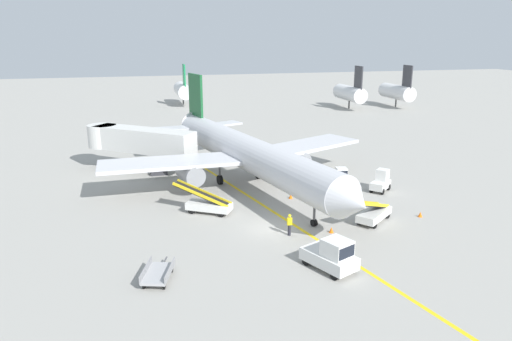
{
  "coord_description": "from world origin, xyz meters",
  "views": [
    {
      "loc": [
        -10.0,
        -33.23,
        14.53
      ],
      "look_at": [
        0.88,
        7.73,
        2.5
      ],
      "focal_mm": 33.51,
      "sensor_mm": 36.0,
      "label": 1
    }
  ],
  "objects": [
    {
      "name": "ground_plane",
      "position": [
        0.0,
        0.0,
        0.0
      ],
      "size": [
        300.0,
        300.0,
        0.0
      ],
      "primitive_type": "plane",
      "color": "#9E9B93"
    },
    {
      "name": "taxi_line_yellow",
      "position": [
        0.88,
        5.0,
        0.0
      ],
      "size": [
        18.07,
        78.07,
        0.01
      ],
      "primitive_type": "cube",
      "rotation": [
        0.0,
        0.0,
        0.22
      ],
      "color": "yellow",
      "rests_on": "ground"
    },
    {
      "name": "airliner",
      "position": [
        0.76,
        11.26,
        3.42
      ],
      "size": [
        27.96,
        35.03,
        10.1
      ],
      "color": "silver",
      "rests_on": "ground"
    },
    {
      "name": "jet_bridge",
      "position": [
        -9.84,
        19.57,
        3.54
      ],
      "size": [
        11.45,
        10.05,
        4.85
      ],
      "color": "silver",
      "rests_on": "ground"
    },
    {
      "name": "pushback_tug",
      "position": [
        1.82,
        -7.58,
        0.99
      ],
      "size": [
        3.18,
        4.06,
        2.2
      ],
      "color": "silver",
      "rests_on": "ground"
    },
    {
      "name": "baggage_tug_near_wing",
      "position": [
        12.97,
        6.19,
        0.93
      ],
      "size": [
        2.67,
        2.55,
        2.1
      ],
      "color": "silver",
      "rests_on": "ground"
    },
    {
      "name": "baggage_tug_by_cargo_door",
      "position": [
        9.61,
        8.15,
        0.93
      ],
      "size": [
        1.73,
        2.6,
        2.1
      ],
      "color": "silver",
      "rests_on": "ground"
    },
    {
      "name": "belt_loader_forward_hold",
      "position": [
        8.41,
        -0.84,
        0.78
      ],
      "size": [
        4.69,
        4.09,
        2.59
      ],
      "color": "silver",
      "rests_on": "ground"
    },
    {
      "name": "belt_loader_aft_hold",
      "position": [
        -4.17,
        4.62,
        0.78
      ],
      "size": [
        4.91,
        3.7,
        2.59
      ],
      "color": "silver",
      "rests_on": "ground"
    },
    {
      "name": "baggage_cart_loaded",
      "position": [
        -9.02,
        -6.12,
        0.47
      ],
      "size": [
        2.33,
        3.82,
        0.94
      ],
      "color": "#A5A5A8",
      "rests_on": "ground"
    },
    {
      "name": "ground_crew_marshaller",
      "position": [
        0.97,
        -1.7,
        0.91
      ],
      "size": [
        0.36,
        0.24,
        1.7
      ],
      "color": "#26262D",
      "rests_on": "ground"
    },
    {
      "name": "safety_cone_nose_left",
      "position": [
        4.24,
        -2.05,
        0.22
      ],
      "size": [
        0.36,
        0.36,
        0.44
      ],
      "primitive_type": "cone",
      "color": "orange",
      "rests_on": "ground"
    },
    {
      "name": "safety_cone_nose_right",
      "position": [
        3.81,
        6.26,
        0.22
      ],
      "size": [
        0.36,
        0.36,
        0.44
      ],
      "primitive_type": "cone",
      "color": "orange",
      "rests_on": "ground"
    },
    {
      "name": "safety_cone_wingtip_left",
      "position": [
        12.7,
        -0.9,
        0.22
      ],
      "size": [
        0.36,
        0.36,
        0.44
      ],
      "primitive_type": "cone",
      "color": "orange",
      "rests_on": "ground"
    },
    {
      "name": "distant_aircraft_mid_left",
      "position": [
        1.36,
        70.81,
        3.22
      ],
      "size": [
        3.0,
        10.1,
        8.8
      ],
      "color": "silver",
      "rests_on": "ground"
    },
    {
      "name": "distant_aircraft_mid_right",
      "position": [
        33.6,
        56.33,
        3.22
      ],
      "size": [
        3.0,
        10.1,
        8.8
      ],
      "color": "silver",
      "rests_on": "ground"
    },
    {
      "name": "distant_aircraft_far_right",
      "position": [
        44.18,
        56.04,
        3.22
      ],
      "size": [
        3.0,
        10.1,
        8.8
      ],
      "color": "silver",
      "rests_on": "ground"
    }
  ]
}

